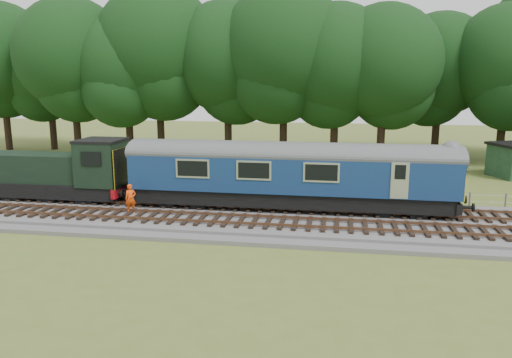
# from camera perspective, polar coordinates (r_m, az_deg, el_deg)

# --- Properties ---
(ground) EXTENTS (120.00, 120.00, 0.00)m
(ground) POSITION_cam_1_polar(r_m,az_deg,el_deg) (27.72, -3.89, -4.51)
(ground) COLOR #546A27
(ground) RESTS_ON ground
(ballast) EXTENTS (70.00, 7.00, 0.35)m
(ballast) POSITION_cam_1_polar(r_m,az_deg,el_deg) (27.67, -3.90, -4.16)
(ballast) COLOR #4C4C4F
(ballast) RESTS_ON ground
(track_north) EXTENTS (67.20, 2.40, 0.21)m
(track_north) POSITION_cam_1_polar(r_m,az_deg,el_deg) (28.92, -3.26, -2.97)
(track_north) COLOR black
(track_north) RESTS_ON ballast
(track_south) EXTENTS (67.20, 2.40, 0.21)m
(track_south) POSITION_cam_1_polar(r_m,az_deg,el_deg) (26.11, -4.72, -4.59)
(track_south) COLOR black
(track_south) RESTS_ON ballast
(fence) EXTENTS (64.00, 0.12, 1.00)m
(fence) POSITION_cam_1_polar(r_m,az_deg,el_deg) (31.96, -2.03, -2.32)
(fence) COLOR #6B6054
(fence) RESTS_ON ground
(tree_line) EXTENTS (70.00, 8.00, 18.00)m
(tree_line) POSITION_cam_1_polar(r_m,az_deg,el_deg) (48.90, 2.08, 2.54)
(tree_line) COLOR black
(tree_line) RESTS_ON ground
(dmu_railcar) EXTENTS (18.05, 2.86, 3.88)m
(dmu_railcar) POSITION_cam_1_polar(r_m,az_deg,el_deg) (27.88, 3.90, 1.09)
(dmu_railcar) COLOR black
(dmu_railcar) RESTS_ON ground
(shunter_loco) EXTENTS (8.91, 2.60, 3.38)m
(shunter_loco) POSITION_cam_1_polar(r_m,az_deg,el_deg) (32.44, -21.40, 0.66)
(shunter_loco) COLOR black
(shunter_loco) RESTS_ON ground
(worker) EXTENTS (0.70, 0.63, 1.60)m
(worker) POSITION_cam_1_polar(r_m,az_deg,el_deg) (28.13, -14.14, -2.18)
(worker) COLOR #FF4B0D
(worker) RESTS_ON ballast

